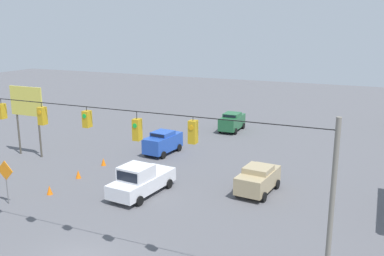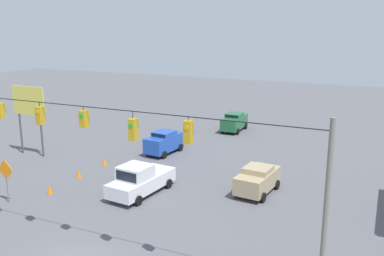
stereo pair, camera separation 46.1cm
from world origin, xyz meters
name	(u,v)px [view 1 (the left image)]	position (x,y,z in m)	size (l,w,h in m)	color
overhead_signal_span	(91,152)	(-0.12, -1.76, 5.21)	(22.15, 0.38, 7.83)	slate
pickup_truck_white_withflow_mid	(141,180)	(1.69, -9.12, 0.98)	(2.64, 5.41, 2.12)	silver
sedan_tan_oncoming_far	(258,179)	(-5.29, -12.62, 0.95)	(2.37, 4.16, 1.83)	tan
sedan_green_withflow_deep	(232,122)	(1.85, -28.21, 1.00)	(1.94, 4.12, 1.92)	#236038
sedan_blue_withflow_far	(163,142)	(4.70, -17.96, 1.03)	(2.23, 4.10, 1.98)	#234CB2
traffic_cone_nearest	(50,190)	(7.25, -6.63, 0.31)	(0.40, 0.40, 0.61)	orange
traffic_cone_second	(78,174)	(7.49, -9.91, 0.31)	(0.40, 0.40, 0.61)	orange
traffic_cone_third	(103,162)	(7.52, -13.08, 0.31)	(0.40, 0.40, 0.61)	orange
roadside_billboard	(27,107)	(14.84, -12.78, 4.29)	(3.38, 0.16, 5.98)	#4C473D
work_zone_sign	(6,174)	(8.55, -4.39, 1.99)	(1.27, 0.06, 2.84)	slate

